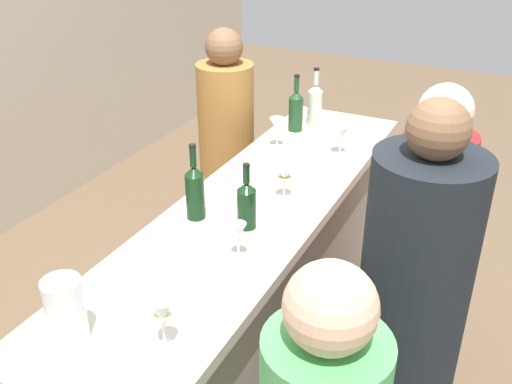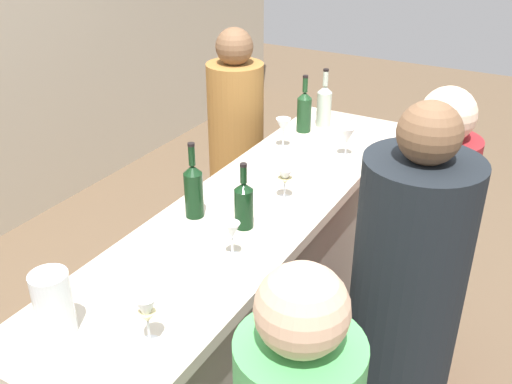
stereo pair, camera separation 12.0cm
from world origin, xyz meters
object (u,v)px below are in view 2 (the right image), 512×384
Objects in this scene: wine_bottle_leftmost_dark_green at (194,189)px; wine_bottle_second_left_dark_green at (244,203)px; wine_bottle_center_olive_green at (304,110)px; wine_bottle_second_right_clear_pale at (324,105)px; water_pitcher at (53,304)px; person_left_guest at (425,256)px; person_center_guest at (399,336)px; wine_glass_near_right at (232,233)px; wine_glass_near_center at (147,313)px; wine_glass_far_left at (285,178)px; wine_glass_far_center at (283,127)px; wine_glass_near_left at (347,137)px; person_server_behind at (236,156)px.

wine_bottle_leftmost_dark_green is 0.23m from wine_bottle_second_left_dark_green.
wine_bottle_center_olive_green is at bearing 12.48° from wine_bottle_second_left_dark_green.
wine_bottle_second_right_clear_pale is 2.01m from water_pitcher.
water_pitcher is at bearing 179.70° from wine_bottle_second_right_clear_pale.
person_center_guest is at bearing 86.27° from person_left_guest.
wine_glass_near_right is 0.10× the size of person_left_guest.
wine_glass_near_center is 0.80× the size of water_pitcher.
wine_glass_near_right is at bearing -175.61° from wine_glass_far_left.
wine_bottle_center_olive_green is 1.30m from wine_glass_near_right.
wine_glass_near_center is 1.41m from person_left_guest.
person_center_guest reaches higher than wine_glass_near_center.
wine_bottle_second_left_dark_green is at bearing -163.92° from wine_glass_far_center.
wine_glass_far_center is at bearing 99.96° from wine_glass_near_left.
person_left_guest is (-0.65, -0.80, -0.37)m from wine_bottle_second_right_clear_pale.
person_left_guest reaches higher than person_server_behind.
wine_bottle_center_olive_green is 1.87m from water_pitcher.
wine_glass_near_right is at bearing -160.76° from wine_bottle_second_left_dark_green.
person_left_guest is at bearing -67.88° from wine_glass_far_left.
wine_bottle_second_left_dark_green reaches higher than wine_glass_near_right.
person_left_guest is at bearing -121.27° from wine_bottle_center_olive_green.
wine_bottle_leftmost_dark_green is 2.13× the size of wine_glass_near_left.
wine_bottle_second_right_clear_pale is 2.26× the size of wine_glass_near_right.
wine_bottle_center_olive_green reaches higher than water_pitcher.
wine_bottle_second_right_clear_pale is at bearing 12.97° from wine_glass_far_left.
wine_bottle_second_right_clear_pale reaches higher than wine_glass_near_center.
wine_glass_near_center is at bearing -172.40° from wine_bottle_second_left_dark_green.
wine_glass_far_center is at bearing 12.10° from wine_glass_near_center.
wine_glass_near_center is 1.06× the size of wine_glass_far_center.
person_center_guest is (-0.89, -0.92, -0.31)m from wine_glass_far_center.
wine_bottle_leftmost_dark_green is 1.17× the size of wine_bottle_second_left_dark_green.
person_left_guest is (-0.52, -0.86, -0.37)m from wine_bottle_center_olive_green.
wine_glass_near_center is at bearing -172.01° from wine_bottle_second_right_clear_pale.
wine_bottle_center_olive_green is at bearing -20.43° from person_server_behind.
wine_glass_far_center is (1.00, 0.30, 0.01)m from wine_glass_near_right.
wine_glass_near_center is 1.02m from wine_glass_far_left.
person_server_behind is at bearing 23.10° from wine_bottle_leftmost_dark_green.
person_left_guest is at bearing -70.14° from person_center_guest.
wine_glass_far_left is 1.13m from water_pitcher.
wine_glass_near_center is 1.55m from wine_glass_far_center.
water_pitcher reaches higher than wine_glass_near_left.
wine_glass_far_left is at bearing 4.39° from wine_glass_near_right.
wine_glass_far_center is (0.79, 0.23, 0.01)m from wine_bottle_second_left_dark_green.
wine_glass_near_right is 0.68× the size of water_pitcher.
wine_glass_near_right is at bearing -170.06° from wine_bottle_second_right_clear_pale.
wine_glass_near_right is 1.04m from wine_glass_far_center.
wine_bottle_second_right_clear_pale is 0.20× the size of person_center_guest.
wine_glass_far_left is at bearing -11.02° from water_pitcher.
wine_bottle_second_left_dark_green is at bearing 30.45° from person_left_guest.
wine_glass_near_left is at bearing -1.39° from wine_glass_near_right.
person_center_guest is (-0.10, -0.69, -0.30)m from wine_bottle_second_left_dark_green.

